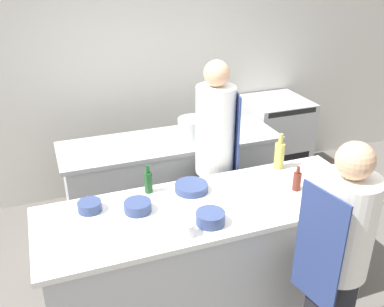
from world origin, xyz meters
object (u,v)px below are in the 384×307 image
stockpot (193,128)px  bowl_ceramic_blue (90,206)px  bottle_wine (297,181)px  bottle_vinegar (279,155)px  bottle_olive_oil (148,182)px  bowl_prep_small (191,187)px  bowl_wooden_salad (210,218)px  chef_at_prep_near (336,262)px  chef_at_stove (215,162)px  oven_range (273,139)px  bowl_mixing_large (138,207)px  cup (188,229)px

stockpot → bowl_ceramic_blue: bearing=-139.2°
stockpot → bottle_wine: bearing=-73.4°
bottle_vinegar → bottle_olive_oil: bearing=-179.9°
bowl_prep_small → bowl_ceramic_blue: bowl_ceramic_blue is taller
bowl_wooden_salad → chef_at_prep_near: bearing=-38.2°
bottle_wine → bowl_wooden_salad: size_ratio=0.99×
bottle_vinegar → stockpot: bearing=116.1°
chef_at_stove → bowl_prep_small: 0.56m
bowl_ceramic_blue → oven_range: bearing=32.2°
chef_at_prep_near → stockpot: bearing=-2.9°
chef_at_stove → stockpot: size_ratio=6.16×
bowl_mixing_large → bowl_ceramic_blue: size_ratio=1.15×
bowl_mixing_large → bottle_wine: bearing=-6.4°
oven_range → bowl_prep_small: (-1.63, -1.50, 0.46)m
bowl_prep_small → bowl_ceramic_blue: size_ratio=1.51×
bottle_vinegar → bowl_ceramic_blue: bearing=-176.1°
bottle_olive_oil → bowl_mixing_large: (-0.14, -0.23, -0.05)m
chef_at_prep_near → bowl_wooden_salad: chef_at_prep_near is taller
chef_at_stove → bowl_prep_small: chef_at_stove is taller
oven_range → bottle_olive_oil: bottle_olive_oil is taller
bottle_wine → cup: size_ratio=2.09×
bowl_wooden_salad → oven_range: bearing=49.5°
chef_at_stove → bottle_olive_oil: chef_at_stove is taller
oven_range → stockpot: stockpot is taller
chef_at_prep_near → bottle_olive_oil: bearing=31.5°
chef_at_prep_near → bowl_wooden_salad: size_ratio=8.29×
bottle_vinegar → cup: (-1.03, -0.62, -0.08)m
chef_at_stove → bottle_olive_oil: (-0.68, -0.32, 0.10)m
bottle_vinegar → bottle_wine: (-0.06, -0.37, -0.04)m
oven_range → bowl_mixing_large: bowl_mixing_large is taller
chef_at_stove → bowl_wooden_salad: size_ratio=9.18×
bowl_ceramic_blue → bowl_wooden_salad: size_ratio=0.85×
bowl_mixing_large → bowl_ceramic_blue: (-0.31, 0.12, -0.00)m
bottle_olive_oil → cup: (0.09, -0.62, -0.05)m
chef_at_prep_near → chef_at_stove: 1.40m
bowl_mixing_large → stockpot: bearing=53.2°
chef_at_stove → bowl_ceramic_blue: (-1.14, -0.43, 0.05)m
chef_at_stove → bowl_wooden_salad: bearing=-11.0°
bowl_wooden_salad → bottle_vinegar: bearing=32.8°
oven_range → bowl_mixing_large: 2.69m
cup → stockpot: (0.60, 1.50, 0.05)m
bowl_ceramic_blue → cup: (0.55, -0.51, 0.01)m
oven_range → bottle_vinegar: (-0.81, -1.40, 0.56)m
oven_range → bowl_prep_small: bearing=-137.4°
bottle_olive_oil → bottle_wine: bearing=-18.9°
bottle_wine → bottle_olive_oil: bearing=161.1°
bottle_wine → bowl_mixing_large: bottle_wine is taller
bottle_vinegar → bowl_ceramic_blue: (-1.58, -0.11, -0.09)m
oven_range → chef_at_stove: 1.71m
stockpot → bowl_mixing_large: bearing=-126.8°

